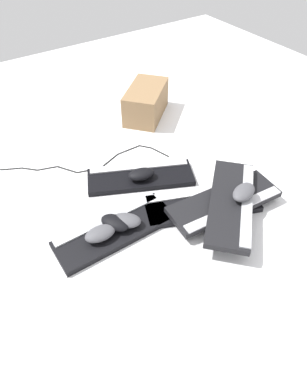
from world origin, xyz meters
TOP-DOWN VIEW (x-y plane):
  - ground_plane at (0.00, 0.00)m, footprint 3.20×3.20m
  - keyboard_0 at (0.27, 0.10)m, footprint 0.44×0.15m
  - keyboard_1 at (-0.08, 0.18)m, footprint 0.46×0.30m
  - keyboard_2 at (0.03, -0.09)m, footprint 0.46×0.32m
  - keyboard_3 at (-0.14, 0.24)m, footprint 0.45×0.19m
  - keyboard_4 at (-0.13, 0.27)m, footprint 0.42×0.41m
  - mouse_0 at (0.26, 0.10)m, footprint 0.11×0.13m
  - mouse_1 at (-0.28, 0.18)m, footprint 0.13×0.10m
  - mouse_2 at (0.33, 0.12)m, footprint 0.11×0.07m
  - mouse_3 at (0.04, -0.07)m, footprint 0.12×0.09m
  - mouse_4 at (0.22, 0.11)m, footprint 0.13×0.12m
  - mouse_5 at (-0.17, 0.28)m, footprint 0.12×0.09m
  - cable_0 at (0.21, -0.34)m, footprint 0.78×0.37m
  - cardboard_box at (-0.26, -0.50)m, footprint 0.33×0.32m

SIDE VIEW (x-z plane):
  - ground_plane at x=0.00m, z-range 0.00..0.00m
  - cable_0 at x=0.21m, z-range 0.00..0.01m
  - keyboard_0 at x=0.27m, z-range 0.00..0.03m
  - keyboard_1 at x=-0.08m, z-range 0.00..0.03m
  - keyboard_2 at x=0.03m, z-range 0.00..0.03m
  - mouse_1 at x=-0.28m, z-range 0.00..0.04m
  - keyboard_3 at x=-0.14m, z-range 0.03..0.06m
  - mouse_0 at x=0.26m, z-range 0.03..0.07m
  - mouse_2 at x=0.33m, z-range 0.03..0.07m
  - mouse_3 at x=0.04m, z-range 0.03..0.07m
  - mouse_4 at x=0.22m, z-range 0.03..0.07m
  - keyboard_4 at x=-0.13m, z-range 0.06..0.09m
  - cardboard_box at x=-0.26m, z-range 0.00..0.16m
  - mouse_5 at x=-0.17m, z-range 0.09..0.13m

